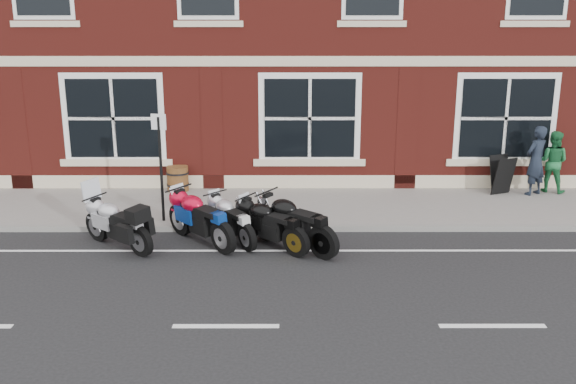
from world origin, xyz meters
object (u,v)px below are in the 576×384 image
Objects in this scene: parking_sign at (161,160)px; pedestrian_left at (536,161)px; a_board_sign at (502,175)px; moto_sport_red at (201,216)px; moto_touring_silver at (117,221)px; barrel_planter at (178,179)px; moto_sport_black at (269,223)px; moto_sport_silver at (231,218)px; pedestrian_right at (552,162)px; moto_naked_black at (293,221)px.

pedestrian_left is at bearing 26.52° from parking_sign.
moto_sport_red is at bearing -178.81° from a_board_sign.
moto_touring_silver reaches higher than barrel_planter.
parking_sign is (-2.38, 1.39, 0.97)m from moto_sport_black.
a_board_sign is at bearing -6.40° from moto_sport_silver.
moto_sport_red is 9.23m from pedestrian_right.
moto_sport_red is at bearing 55.04° from pedestrian_right.
moto_sport_black is at bearing 60.61° from pedestrian_right.
pedestrian_left reaches higher than pedestrian_right.
barrel_planter is at bearing 105.18° from parking_sign.
moto_naked_black is (1.26, -0.45, 0.08)m from moto_sport_silver.
moto_sport_red is at bearing 123.76° from moto_naked_black.
moto_naked_black reaches higher than moto_sport_red.
moto_sport_red is at bearing 121.93° from moto_sport_black.
moto_sport_black is at bearing -59.38° from moto_sport_silver.
parking_sign reaches higher than moto_sport_silver.
pedestrian_left is 1.11× the size of pedestrian_right.
parking_sign is (-2.85, 1.44, 0.91)m from moto_naked_black.
moto_naked_black is (3.51, -0.08, 0.04)m from moto_touring_silver.
moto_sport_silver is (2.25, 0.37, -0.05)m from moto_touring_silver.
moto_touring_silver is 3.51m from moto_naked_black.
moto_touring_silver is 1.05× the size of moto_sport_black.
pedestrian_left is (7.97, 3.25, 0.43)m from moto_sport_red.
pedestrian_left reaches higher than moto_sport_red.
moto_sport_red is (1.64, 0.24, 0.03)m from moto_touring_silver.
pedestrian_right is (7.12, 3.80, 0.39)m from moto_sport_black.
pedestrian_left reaches higher than moto_touring_silver.
a_board_sign is 1.50× the size of barrel_planter.
moto_sport_black is at bearing -171.80° from a_board_sign.
moto_naked_black is at bearing 62.62° from pedestrian_right.
pedestrian_left is (9.62, 3.50, 0.45)m from moto_touring_silver.
moto_sport_red is at bearing -10.25° from pedestrian_left.
barrel_planter is (-9.04, 0.38, -0.56)m from pedestrian_left.
moto_touring_silver is at bearing 52.90° from pedestrian_right.
pedestrian_right is at bearing -30.04° from moto_touring_silver.
moto_sport_silver is 0.96× the size of pedestrian_left.
moto_sport_silver is (-0.79, 0.40, -0.03)m from moto_sport_black.
a_board_sign reaches higher than moto_naked_black.
moto_sport_silver is 8.01m from pedestrian_left.
moto_sport_silver is 2.12m from parking_sign.
barrel_planter is at bearing 82.97° from moto_sport_silver.
a_board_sign is at bearing -11.72° from moto_naked_black.
pedestrian_left is 1.83× the size of a_board_sign.
a_board_sign is (-0.77, 0.12, -0.40)m from pedestrian_left.
pedestrian_left reaches higher than moto_sport_silver.
barrel_planter is at bearing 64.96° from moto_sport_red.
moto_naked_black is 0.73× the size of parking_sign.
moto_sport_red is at bearing -42.01° from moto_touring_silver.
moto_naked_black is 7.09m from pedestrian_left.
pedestrian_right is 9.60m from barrel_planter.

